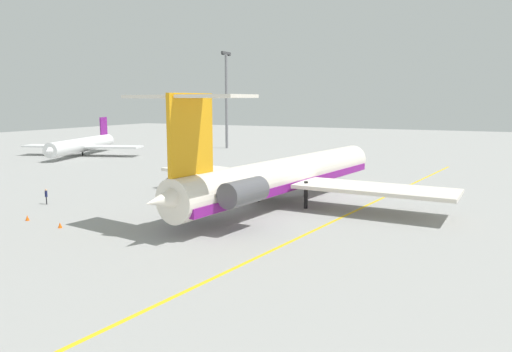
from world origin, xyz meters
TOP-DOWN VIEW (x-y plane):
  - ground at (0.00, 0.00)m, footprint 318.40×318.40m
  - main_jetliner at (-1.65, 12.30)m, footprint 42.87×38.03m
  - airliner_mid_left at (25.82, 71.12)m, footprint 26.34×26.39m
  - ground_crew_near_nose at (11.08, 33.93)m, footprint 0.27×0.42m
  - ground_crew_near_tail at (20.71, 25.56)m, footprint 0.43×0.29m
  - ground_crew_portside at (-13.24, 36.88)m, footprint 0.30×0.39m
  - ground_crew_starboard at (23.52, 17.82)m, footprint 0.28×0.42m
  - safety_cone_nose at (-19.66, 32.23)m, footprint 0.40×0.40m
  - safety_cone_wingtip at (-20.30, 27.03)m, footprint 0.40×0.40m
  - taxiway_centreline at (-0.46, 3.72)m, footprint 85.18×12.35m
  - light_mast at (55.42, 51.42)m, footprint 4.00×0.70m

SIDE VIEW (x-z plane):
  - ground at x=0.00m, z-range 0.00..0.00m
  - taxiway_centreline at x=-0.46m, z-range 0.00..0.01m
  - safety_cone_nose at x=-19.66m, z-range 0.00..0.55m
  - safety_cone_wingtip at x=-20.30m, z-range 0.00..0.55m
  - ground_crew_near_nose at x=11.08m, z-range 0.22..1.89m
  - ground_crew_starboard at x=23.52m, z-range 0.24..2.01m
  - ground_crew_near_tail at x=20.71m, z-range 0.24..2.06m
  - ground_crew_portside at x=-13.24m, z-range 0.24..2.08m
  - airliner_mid_left at x=25.82m, z-range -1.65..6.37m
  - main_jetliner at x=-1.65m, z-range -2.84..9.67m
  - light_mast at x=55.42m, z-range 1.20..25.02m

